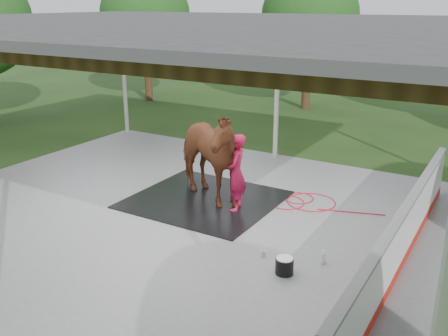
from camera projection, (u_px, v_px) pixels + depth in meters
The scene contains 12 objects.
ground at pixel (183, 214), 10.92m from camera, with size 100.00×100.00×0.00m, color #1E3814.
concrete_slab at pixel (183, 213), 10.91m from camera, with size 12.00×10.00×0.05m, color slate.
pavilion_structure at pixel (177, 26), 9.66m from camera, with size 12.60×10.60×4.05m.
dasher_board at pixel (403, 238), 8.50m from camera, with size 0.16×8.00×1.15m.
tree_belt at pixel (215, 34), 10.30m from camera, with size 28.00×28.00×5.80m.
rubber_mat at pixel (205, 199), 11.55m from camera, with size 3.22×3.02×0.02m, color black.
horse at pixel (204, 154), 11.20m from camera, with size 1.18×2.58×2.18m, color brown.
handler at pixel (236, 173), 10.77m from camera, with size 0.62×0.41×1.71m, color #AB1239.
wash_bucket at pixel (284, 265), 8.39m from camera, with size 0.31×0.31×0.29m.
soap_bottle_a at pixel (323, 256), 8.73m from camera, with size 0.10×0.10×0.27m, color silver.
soap_bottle_b at pixel (263, 252), 8.99m from camera, with size 0.07×0.08×0.17m, color #338CD8.
hose_coil at pixel (302, 201), 11.45m from camera, with size 2.57×1.29×0.02m.
Camera 1 is at (5.91, -8.15, 4.43)m, focal length 40.00 mm.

